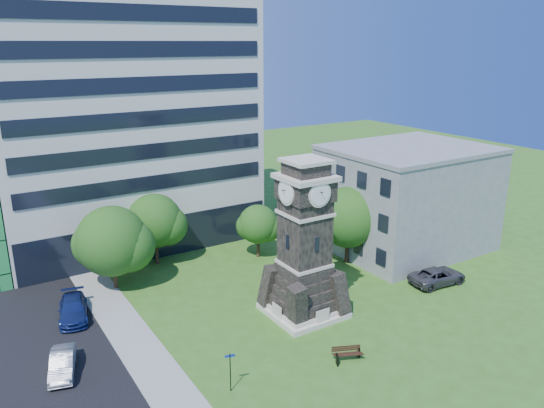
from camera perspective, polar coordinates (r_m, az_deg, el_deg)
ground at (r=39.34m, az=1.45°, el=-13.89°), size 160.00×160.00×0.00m
sidewalk at (r=39.81m, az=-14.60°, el=-14.04°), size 3.00×70.00×0.06m
street at (r=38.72m, az=-27.12°, el=-16.51°), size 14.00×80.00×0.02m
clock_tower at (r=40.00m, az=3.51°, el=-4.92°), size 5.40×5.40×12.22m
office_tall at (r=56.39m, az=-16.24°, el=10.29°), size 26.20×15.11×28.60m
office_low at (r=55.01m, az=14.31°, el=0.67°), size 15.20×12.20×10.40m
car_street_mid at (r=37.55m, az=-21.63°, el=-15.68°), size 2.46×4.29×1.34m
car_street_north at (r=43.81m, az=-20.60°, el=-10.54°), size 3.09×5.37×1.46m
car_east_lot at (r=48.66m, az=17.38°, el=-7.40°), size 5.42×2.88×1.45m
park_bench at (r=36.71m, az=8.11°, el=-15.57°), size 1.95×0.52×1.01m
street_sign at (r=33.15m, az=-4.52°, el=-17.15°), size 0.62×0.06×2.58m
tree_nw at (r=46.40m, az=-16.73°, el=-4.02°), size 6.55×5.96×7.26m
tree_nc at (r=50.50m, az=-12.44°, el=-1.94°), size 5.59×5.08×6.85m
tree_ne at (r=51.19m, az=-1.47°, el=-2.31°), size 4.18×3.80×5.29m
tree_east at (r=50.13m, az=8.26°, el=-1.59°), size 6.32×5.75×7.40m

